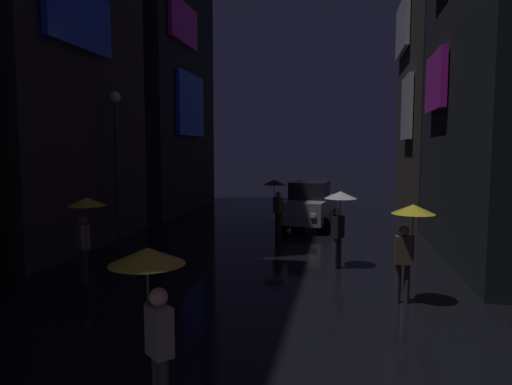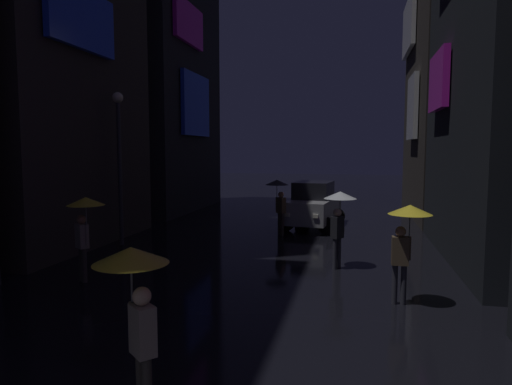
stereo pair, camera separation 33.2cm
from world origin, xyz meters
name	(u,v)px [view 1 (the left image)]	position (x,y,z in m)	size (l,w,h in m)	color
building_left_far	(155,40)	(-7.48, 22.22, 9.09)	(4.25, 8.46, 18.18)	black
building_right_far	(453,66)	(7.48, 22.20, 7.22)	(4.25, 8.39, 14.43)	#2D2826
pedestrian_midstreet_centre_black	(276,191)	(-0.03, 15.99, 1.67)	(0.90, 0.90, 2.12)	#38332D
pedestrian_foreground_right_yellow	(151,286)	(0.31, 3.73, 1.67)	(0.90, 0.90, 2.12)	#38332D
pedestrian_foreground_left_clear	(340,208)	(2.42, 11.51, 1.67)	(0.90, 0.90, 2.12)	#2D2D38
pedestrian_far_right_yellow	(85,216)	(-3.59, 8.74, 1.67)	(0.90, 0.90, 2.12)	#38332D
pedestrian_midstreet_left_yellow	(410,226)	(3.91, 8.76, 1.67)	(0.90, 0.90, 2.12)	#2D2D38
car_distant	(310,205)	(1.12, 18.06, 0.93)	(2.61, 4.31, 1.92)	#99999E
streetlamp_left_far	(117,149)	(-5.00, 13.04, 3.27)	(0.36, 0.36, 5.18)	#2D2D33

